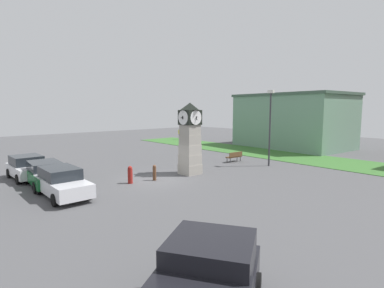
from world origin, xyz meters
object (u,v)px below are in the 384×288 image
at_px(car_near_tower, 46,174).
at_px(street_lamp_near_road, 270,123).
at_px(car_navy_sedan, 28,167).
at_px(bench, 234,156).
at_px(car_by_building, 62,182).
at_px(clock_tower, 190,139).
at_px(bollard_mid_row, 154,173).
at_px(bollard_near_tower, 130,175).
at_px(pedestrian_near_bench, 180,133).

bearing_deg(car_near_tower, street_lamp_near_road, 71.43).
bearing_deg(car_navy_sedan, bench, 71.94).
height_order(car_by_building, street_lamp_near_road, street_lamp_near_road).
bearing_deg(car_by_building, car_navy_sedan, -176.40).
relative_size(bench, street_lamp_near_road, 0.26).
distance_m(clock_tower, bollard_mid_row, 3.70).
relative_size(bollard_near_tower, street_lamp_near_road, 0.18).
height_order(bollard_near_tower, car_near_tower, car_near_tower).
bearing_deg(clock_tower, pedestrian_near_bench, 143.03).
bearing_deg(bollard_near_tower, bollard_mid_row, 77.71).
height_order(bollard_mid_row, car_navy_sedan, car_navy_sedan).
height_order(car_navy_sedan, bench, car_navy_sedan).
distance_m(pedestrian_near_bench, street_lamp_near_road, 22.67).
bearing_deg(car_near_tower, car_navy_sedan, -172.24).
xyz_separation_m(clock_tower, car_navy_sedan, (-6.18, -9.28, -1.81)).
bearing_deg(bollard_mid_row, car_near_tower, -119.35).
bearing_deg(clock_tower, street_lamp_near_road, 73.99).
xyz_separation_m(bench, pedestrian_near_bench, (-18.10, 8.26, 0.47)).
distance_m(clock_tower, car_by_building, 9.10).
bearing_deg(clock_tower, bench, 100.26).
height_order(clock_tower, bollard_mid_row, clock_tower).
relative_size(bollard_near_tower, car_near_tower, 0.24).
height_order(car_navy_sedan, street_lamp_near_road, street_lamp_near_road).
relative_size(bench, pedestrian_near_bench, 0.94).
relative_size(bollard_near_tower, bench, 0.69).
relative_size(bollard_mid_row, car_by_building, 0.23).
bearing_deg(bollard_near_tower, car_navy_sedan, -141.47).
height_order(car_near_tower, pedestrian_near_bench, pedestrian_near_bench).
bearing_deg(pedestrian_near_bench, car_near_tower, -55.77).
relative_size(car_by_building, street_lamp_near_road, 0.72).
bearing_deg(street_lamp_near_road, bollard_near_tower, -101.65).
bearing_deg(car_by_building, clock_tower, 88.08).
xyz_separation_m(bench, street_lamp_near_road, (3.11, 0.73, 3.08)).
bearing_deg(pedestrian_near_bench, car_by_building, -51.01).
bearing_deg(bench, pedestrian_near_bench, 155.47).
bearing_deg(car_navy_sedan, street_lamp_near_road, 63.28).
xyz_separation_m(bollard_near_tower, car_by_building, (0.11, -4.22, 0.23)).
relative_size(car_navy_sedan, street_lamp_near_road, 0.63).
relative_size(car_navy_sedan, car_near_tower, 0.86).
bearing_deg(car_near_tower, pedestrian_near_bench, 124.23).
bearing_deg(car_near_tower, bench, 81.69).
distance_m(car_navy_sedan, pedestrian_near_bench, 27.10).
height_order(clock_tower, car_by_building, clock_tower).
height_order(bollard_mid_row, pedestrian_near_bench, pedestrian_near_bench).
xyz_separation_m(car_near_tower, car_by_building, (3.03, -0.02, 0.04)).
bearing_deg(car_near_tower, car_by_building, -0.34).
distance_m(car_by_building, street_lamp_near_road, 16.26).
bearing_deg(bench, street_lamp_near_road, 13.18).
bearing_deg(clock_tower, car_by_building, -91.92).
distance_m(clock_tower, bench, 6.64).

